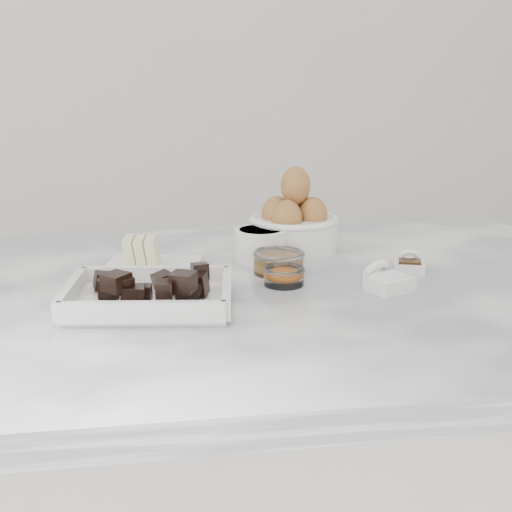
{
  "coord_description": "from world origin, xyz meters",
  "views": [
    {
      "loc": [
        -0.14,
        -1.01,
        1.27
      ],
      "look_at": [
        0.02,
        0.03,
        0.98
      ],
      "focal_mm": 50.0,
      "sensor_mm": 36.0,
      "label": 1
    }
  ],
  "objects_px": {
    "vanilla_spoon": "(409,265)",
    "chocolate_dish": "(149,290)",
    "honey_bowl": "(279,262)",
    "zest_bowl": "(284,275)",
    "sugar_ramekin": "(261,243)",
    "salt_spoon": "(386,280)",
    "butter_plate": "(149,263)",
    "egg_bowl": "(294,224)"
  },
  "relations": [
    {
      "from": "vanilla_spoon",
      "to": "chocolate_dish",
      "type": "bearing_deg",
      "value": -165.99
    },
    {
      "from": "honey_bowl",
      "to": "zest_bowl",
      "type": "height_order",
      "value": "honey_bowl"
    },
    {
      "from": "honey_bowl",
      "to": "chocolate_dish",
      "type": "bearing_deg",
      "value": -147.82
    },
    {
      "from": "sugar_ramekin",
      "to": "salt_spoon",
      "type": "height_order",
      "value": "sugar_ramekin"
    },
    {
      "from": "chocolate_dish",
      "to": "butter_plate",
      "type": "xyz_separation_m",
      "value": [
        0.0,
        0.15,
        -0.0
      ]
    },
    {
      "from": "zest_bowl",
      "to": "vanilla_spoon",
      "type": "xyz_separation_m",
      "value": [
        0.21,
        0.04,
        -0.0
      ]
    },
    {
      "from": "vanilla_spoon",
      "to": "honey_bowl",
      "type": "bearing_deg",
      "value": 172.86
    },
    {
      "from": "chocolate_dish",
      "to": "vanilla_spoon",
      "type": "bearing_deg",
      "value": 14.01
    },
    {
      "from": "egg_bowl",
      "to": "honey_bowl",
      "type": "bearing_deg",
      "value": -111.84
    },
    {
      "from": "butter_plate",
      "to": "sugar_ramekin",
      "type": "height_order",
      "value": "butter_plate"
    },
    {
      "from": "butter_plate",
      "to": "sugar_ramekin",
      "type": "distance_m",
      "value": 0.2
    },
    {
      "from": "zest_bowl",
      "to": "vanilla_spoon",
      "type": "height_order",
      "value": "vanilla_spoon"
    },
    {
      "from": "chocolate_dish",
      "to": "egg_bowl",
      "type": "relative_size",
      "value": 1.56
    },
    {
      "from": "salt_spoon",
      "to": "vanilla_spoon",
      "type": "bearing_deg",
      "value": 50.96
    },
    {
      "from": "egg_bowl",
      "to": "salt_spoon",
      "type": "height_order",
      "value": "egg_bowl"
    },
    {
      "from": "honey_bowl",
      "to": "vanilla_spoon",
      "type": "height_order",
      "value": "same"
    },
    {
      "from": "honey_bowl",
      "to": "zest_bowl",
      "type": "relative_size",
      "value": 1.3
    },
    {
      "from": "butter_plate",
      "to": "egg_bowl",
      "type": "distance_m",
      "value": 0.28
    },
    {
      "from": "zest_bowl",
      "to": "salt_spoon",
      "type": "bearing_deg",
      "value": -18.2
    },
    {
      "from": "sugar_ramekin",
      "to": "egg_bowl",
      "type": "distance_m",
      "value": 0.09
    },
    {
      "from": "chocolate_dish",
      "to": "honey_bowl",
      "type": "height_order",
      "value": "chocolate_dish"
    },
    {
      "from": "egg_bowl",
      "to": "vanilla_spoon",
      "type": "distance_m",
      "value": 0.23
    },
    {
      "from": "chocolate_dish",
      "to": "zest_bowl",
      "type": "bearing_deg",
      "value": 18.48
    },
    {
      "from": "egg_bowl",
      "to": "butter_plate",
      "type": "bearing_deg",
      "value": -157.41
    },
    {
      "from": "egg_bowl",
      "to": "zest_bowl",
      "type": "xyz_separation_m",
      "value": [
        -0.06,
        -0.19,
        -0.03
      ]
    },
    {
      "from": "vanilla_spoon",
      "to": "zest_bowl",
      "type": "bearing_deg",
      "value": -170.42
    },
    {
      "from": "butter_plate",
      "to": "honey_bowl",
      "type": "distance_m",
      "value": 0.21
    },
    {
      "from": "egg_bowl",
      "to": "zest_bowl",
      "type": "bearing_deg",
      "value": -106.22
    },
    {
      "from": "egg_bowl",
      "to": "vanilla_spoon",
      "type": "xyz_separation_m",
      "value": [
        0.16,
        -0.16,
        -0.04
      ]
    },
    {
      "from": "butter_plate",
      "to": "egg_bowl",
      "type": "bearing_deg",
      "value": 22.59
    },
    {
      "from": "zest_bowl",
      "to": "vanilla_spoon",
      "type": "relative_size",
      "value": 0.94
    },
    {
      "from": "chocolate_dish",
      "to": "honey_bowl",
      "type": "distance_m",
      "value": 0.24
    },
    {
      "from": "chocolate_dish",
      "to": "egg_bowl",
      "type": "distance_m",
      "value": 0.37
    },
    {
      "from": "butter_plate",
      "to": "zest_bowl",
      "type": "xyz_separation_m",
      "value": [
        0.2,
        -0.09,
        -0.0
      ]
    },
    {
      "from": "chocolate_dish",
      "to": "sugar_ramekin",
      "type": "xyz_separation_m",
      "value": [
        0.19,
        0.21,
        0.01
      ]
    },
    {
      "from": "honey_bowl",
      "to": "salt_spoon",
      "type": "xyz_separation_m",
      "value": [
        0.14,
        -0.11,
        -0.0
      ]
    },
    {
      "from": "butter_plate",
      "to": "egg_bowl",
      "type": "xyz_separation_m",
      "value": [
        0.26,
        0.11,
        0.03
      ]
    },
    {
      "from": "salt_spoon",
      "to": "chocolate_dish",
      "type": "bearing_deg",
      "value": -176.7
    },
    {
      "from": "honey_bowl",
      "to": "vanilla_spoon",
      "type": "relative_size",
      "value": 1.22
    },
    {
      "from": "egg_bowl",
      "to": "vanilla_spoon",
      "type": "height_order",
      "value": "egg_bowl"
    },
    {
      "from": "vanilla_spoon",
      "to": "egg_bowl",
      "type": "bearing_deg",
      "value": 134.98
    },
    {
      "from": "chocolate_dish",
      "to": "salt_spoon",
      "type": "height_order",
      "value": "chocolate_dish"
    }
  ]
}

